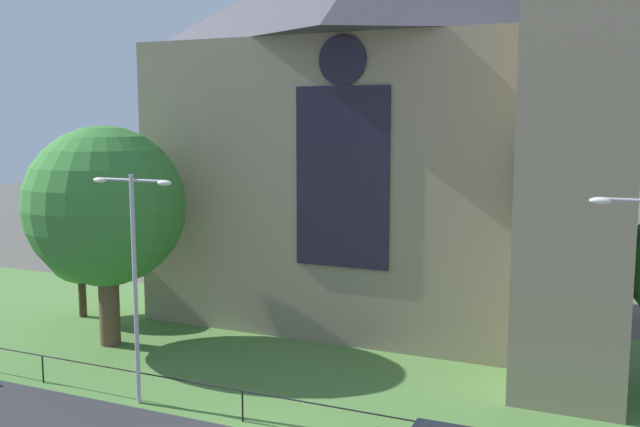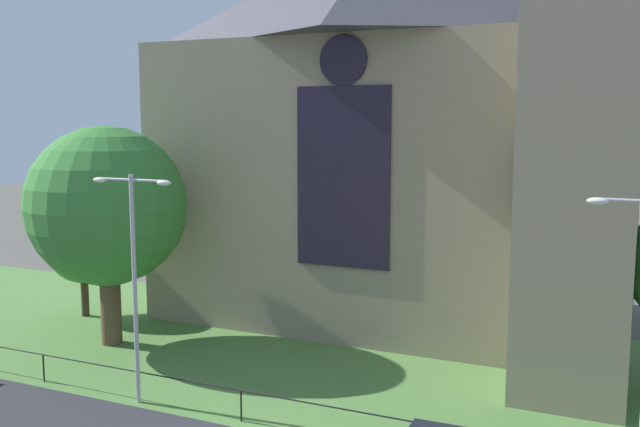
{
  "view_description": "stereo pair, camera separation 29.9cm",
  "coord_description": "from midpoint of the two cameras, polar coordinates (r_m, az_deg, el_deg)",
  "views": [
    {
      "loc": [
        11.1,
        -17.75,
        10.31
      ],
      "look_at": [
        -0.3,
        8.0,
        6.55
      ],
      "focal_mm": 40.2,
      "sensor_mm": 36.0,
      "label": 1
    },
    {
      "loc": [
        11.38,
        -17.63,
        10.31
      ],
      "look_at": [
        -0.3,
        8.0,
        6.55
      ],
      "focal_mm": 40.2,
      "sensor_mm": 36.0,
      "label": 2
    }
  ],
  "objects": [
    {
      "name": "iron_railing",
      "position": [
        25.27,
        -5.96,
        -14.08
      ],
      "size": [
        36.03,
        0.07,
        1.13
      ],
      "color": "black",
      "rests_on": "ground"
    },
    {
      "name": "tree_left_far",
      "position": [
        39.12,
        -18.15,
        -2.72
      ],
      "size": [
        3.54,
        3.54,
        5.34
      ],
      "color": "#423021",
      "rests_on": "ground"
    },
    {
      "name": "grass_verge",
      "position": [
        29.88,
        0.84,
        -12.57
      ],
      "size": [
        120.0,
        20.0,
        0.01
      ],
      "primitive_type": "cube",
      "color": "#517F3D",
      "rests_on": "ground"
    },
    {
      "name": "streetlamp_near",
      "position": [
        26.35,
        -14.29,
        -3.58
      ],
      "size": [
        3.37,
        0.26,
        8.36
      ],
      "color": "#B2B2B7",
      "rests_on": "ground"
    },
    {
      "name": "ground",
      "position": [
        31.62,
        2.32,
        -11.43
      ],
      "size": [
        160.0,
        160.0,
        0.0
      ],
      "primitive_type": "plane",
      "color": "#56544C"
    },
    {
      "name": "church_building",
      "position": [
        36.34,
        6.56,
        7.5
      ],
      "size": [
        23.2,
        16.2,
        26.0
      ],
      "color": "gray",
      "rests_on": "ground"
    },
    {
      "name": "tree_left_near",
      "position": [
        33.52,
        -16.36,
        0.54
      ],
      "size": [
        7.19,
        7.19,
        10.0
      ],
      "color": "brown",
      "rests_on": "ground"
    }
  ]
}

